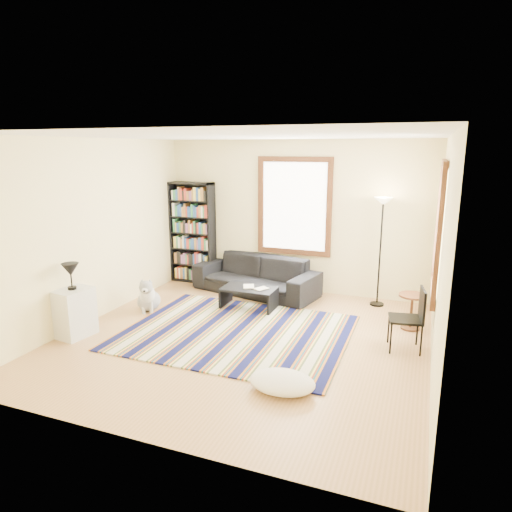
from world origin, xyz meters
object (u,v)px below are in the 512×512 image
(bookshelf, at_px, (193,233))
(coffee_table, at_px, (249,298))
(sofa, at_px, (256,275))
(floor_cushion, at_px, (282,382))
(white_cabinet, at_px, (75,313))
(dog, at_px, (148,294))
(side_table, at_px, (411,312))
(floor_lamp, at_px, (380,253))
(folding_chair, at_px, (406,319))

(bookshelf, relative_size, coffee_table, 2.22)
(sofa, height_order, floor_cushion, sofa)
(white_cabinet, distance_m, dog, 1.34)
(sofa, relative_size, side_table, 4.32)
(floor_lamp, xyz_separation_m, dog, (-3.53, -1.63, -0.65))
(bookshelf, relative_size, white_cabinet, 2.86)
(coffee_table, relative_size, floor_cushion, 1.19)
(folding_chair, distance_m, white_cabinet, 4.61)
(side_table, bearing_deg, sofa, 163.71)
(sofa, bearing_deg, floor_cushion, -52.07)
(floor_cushion, bearing_deg, bookshelf, 130.86)
(coffee_table, bearing_deg, white_cabinet, -134.07)
(floor_cushion, height_order, floor_lamp, floor_lamp)
(side_table, xyz_separation_m, folding_chair, (-0.05, -0.78, 0.16))
(white_cabinet, relative_size, dog, 1.24)
(sofa, relative_size, floor_lamp, 1.26)
(coffee_table, relative_size, folding_chair, 1.05)
(white_cabinet, bearing_deg, bookshelf, 93.39)
(floor_cushion, bearing_deg, folding_chair, 52.98)
(coffee_table, xyz_separation_m, side_table, (2.60, 0.03, 0.09))
(coffee_table, bearing_deg, dog, -155.75)
(bookshelf, distance_m, dog, 1.95)
(folding_chair, relative_size, dog, 1.53)
(bookshelf, xyz_separation_m, floor_cushion, (3.00, -3.47, -0.91))
(floor_lamp, bearing_deg, dog, -155.16)
(floor_cushion, relative_size, folding_chair, 0.88)
(bookshelf, xyz_separation_m, folding_chair, (4.20, -1.87, -0.57))
(bookshelf, distance_m, side_table, 4.45)
(side_table, distance_m, white_cabinet, 4.92)
(coffee_table, relative_size, white_cabinet, 1.29)
(side_table, height_order, folding_chair, folding_chair)
(coffee_table, distance_m, folding_chair, 2.67)
(floor_lamp, distance_m, folding_chair, 1.85)
(sofa, bearing_deg, bookshelf, -178.33)
(coffee_table, relative_size, side_table, 1.67)
(side_table, bearing_deg, dog, -170.14)
(coffee_table, xyz_separation_m, floor_cushion, (1.34, -2.35, -0.09))
(floor_cushion, bearing_deg, floor_lamp, 78.63)
(bookshelf, relative_size, side_table, 3.70)
(sofa, bearing_deg, folding_chair, -18.02)
(folding_chair, bearing_deg, floor_cushion, -136.54)
(floor_cushion, distance_m, folding_chair, 2.03)
(coffee_table, relative_size, floor_lamp, 0.48)
(bookshelf, bearing_deg, side_table, -14.34)
(dog, bearing_deg, coffee_table, -0.19)
(floor_lamp, xyz_separation_m, side_table, (0.59, -0.92, -0.66))
(sofa, height_order, bookshelf, bookshelf)
(bookshelf, bearing_deg, floor_cushion, -49.14)
(side_table, bearing_deg, coffee_table, -179.35)
(dog, bearing_deg, floor_cushion, -54.57)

